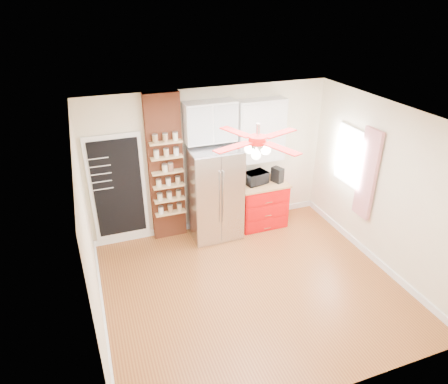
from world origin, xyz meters
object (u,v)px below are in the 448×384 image
object	(u,v)px
fridge	(215,193)
ceiling_fan	(258,140)
canister_left	(279,179)
red_cabinet	(261,204)
coffee_maker	(277,175)
pantry_jar_oats	(165,168)
toaster_oven	(256,178)

from	to	relation	value
fridge	ceiling_fan	xyz separation A→B (m)	(0.05, -1.63, 1.55)
fridge	canister_left	distance (m)	1.29
fridge	red_cabinet	xyz separation A→B (m)	(0.97, 0.05, -0.42)
canister_left	coffee_maker	bearing A→B (deg)	135.60
ceiling_fan	coffee_maker	xyz separation A→B (m)	(1.21, 1.63, -1.38)
red_cabinet	pantry_jar_oats	xyz separation A→B (m)	(-1.81, 0.10, 0.98)
pantry_jar_oats	red_cabinet	bearing A→B (deg)	-3.07
red_cabinet	ceiling_fan	xyz separation A→B (m)	(-0.92, -1.68, 1.97)
ceiling_fan	canister_left	bearing A→B (deg)	52.38
red_cabinet	pantry_jar_oats	bearing A→B (deg)	176.93
fridge	coffee_maker	distance (m)	1.27
toaster_oven	coffee_maker	xyz separation A→B (m)	(0.41, -0.07, 0.03)
ceiling_fan	toaster_oven	world-z (taller)	ceiling_fan
red_cabinet	canister_left	distance (m)	0.61
coffee_maker	canister_left	xyz separation A→B (m)	(0.03, -0.03, -0.07)
toaster_oven	pantry_jar_oats	bearing A→B (deg)	163.33
coffee_maker	canister_left	size ratio (longest dim) A/B	2.06
fridge	pantry_jar_oats	distance (m)	1.02
fridge	toaster_oven	xyz separation A→B (m)	(0.84, 0.07, 0.14)
canister_left	ceiling_fan	bearing A→B (deg)	-127.62
red_cabinet	coffee_maker	size ratio (longest dim) A/B	3.31
coffee_maker	pantry_jar_oats	xyz separation A→B (m)	(-2.10, 0.15, 0.39)
toaster_oven	pantry_jar_oats	size ratio (longest dim) A/B	3.32
fridge	canister_left	xyz separation A→B (m)	(1.28, -0.03, 0.09)
toaster_oven	pantry_jar_oats	world-z (taller)	pantry_jar_oats
ceiling_fan	canister_left	xyz separation A→B (m)	(1.23, 1.60, -1.45)
fridge	ceiling_fan	distance (m)	2.25
red_cabinet	toaster_oven	bearing A→B (deg)	172.81
toaster_oven	canister_left	distance (m)	0.45
coffee_maker	toaster_oven	bearing A→B (deg)	149.63
coffee_maker	fridge	bearing A→B (deg)	158.70
canister_left	pantry_jar_oats	xyz separation A→B (m)	(-2.13, 0.18, 0.47)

